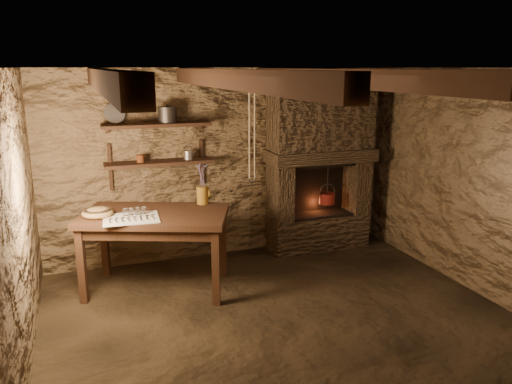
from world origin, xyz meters
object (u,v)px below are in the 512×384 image
object	(u,v)px
work_table	(156,248)
iron_stockpot	(167,116)
wooden_bowl	(97,213)
red_pot	(327,198)
stoneware_jug	(202,187)

from	to	relation	value
work_table	iron_stockpot	distance (m)	1.56
work_table	wooden_bowl	size ratio (longest dim) A/B	5.45
work_table	iron_stockpot	world-z (taller)	iron_stockpot
red_pot	stoneware_jug	bearing A→B (deg)	-168.69
stoneware_jug	wooden_bowl	world-z (taller)	stoneware_jug
work_table	stoneware_jug	xyz separation A→B (m)	(0.58, 0.18, 0.61)
iron_stockpot	red_pot	xyz separation A→B (m)	(2.08, -0.12, -1.15)
stoneware_jug	iron_stockpot	world-z (taller)	iron_stockpot
wooden_bowl	red_pot	distance (m)	3.00
stoneware_jug	wooden_bowl	bearing A→B (deg)	-178.49
iron_stockpot	red_pot	distance (m)	2.37
iron_stockpot	work_table	bearing A→B (deg)	-114.38
wooden_bowl	iron_stockpot	xyz separation A→B (m)	(0.88, 0.60, 0.93)
iron_stockpot	wooden_bowl	bearing A→B (deg)	-145.85
work_table	stoneware_jug	size ratio (longest dim) A/B	3.78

